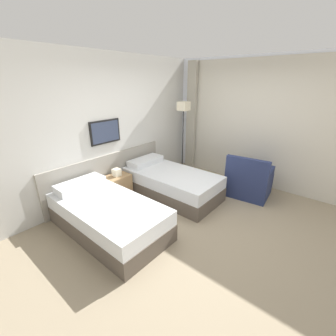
{
  "coord_description": "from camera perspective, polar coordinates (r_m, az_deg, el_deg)",
  "views": [
    {
      "loc": [
        -2.78,
        -1.62,
        2.21
      ],
      "look_at": [
        0.25,
        0.93,
        0.66
      ],
      "focal_mm": 24.0,
      "sensor_mm": 36.0,
      "label": 1
    }
  ],
  "objects": [
    {
      "name": "nightstand",
      "position": [
        4.58,
        -12.62,
        -4.5
      ],
      "size": [
        0.47,
        0.36,
        0.61
      ],
      "color": "#9E7A51",
      "rests_on": "ground_plane"
    },
    {
      "name": "ground_plane",
      "position": [
        3.9,
        8.38,
        -13.32
      ],
      "size": [
        16.0,
        16.0,
        0.0
      ],
      "primitive_type": "plane",
      "color": "gray"
    },
    {
      "name": "bed_near_window",
      "position": [
        4.58,
        0.68,
        -3.77
      ],
      "size": [
        0.99,
        1.92,
        0.64
      ],
      "color": "brown",
      "rests_on": "ground_plane"
    },
    {
      "name": "floor_lamp",
      "position": [
        5.39,
        3.94,
        13.35
      ],
      "size": [
        0.24,
        0.24,
        1.75
      ],
      "color": "black",
      "rests_on": "ground_plane"
    },
    {
      "name": "armchair",
      "position": [
        4.84,
        19.74,
        -3.38
      ],
      "size": [
        0.82,
        0.88,
        0.87
      ],
      "rotation": [
        0.0,
        0.0,
        1.68
      ],
      "color": "navy",
      "rests_on": "ground_plane"
    },
    {
      "name": "bed_near_door",
      "position": [
        3.67,
        -15.13,
        -11.5
      ],
      "size": [
        0.99,
        1.92,
        0.64
      ],
      "color": "brown",
      "rests_on": "ground_plane"
    },
    {
      "name": "wall_headboard",
      "position": [
        4.66,
        -12.64,
        9.64
      ],
      "size": [
        10.0,
        0.1,
        2.7
      ],
      "color": "silver",
      "rests_on": "ground_plane"
    },
    {
      "name": "wall_window",
      "position": [
        5.19,
        23.41,
        10.04
      ],
      "size": [
        0.21,
        4.49,
        2.7
      ],
      "color": "white",
      "rests_on": "ground_plane"
    }
  ]
}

